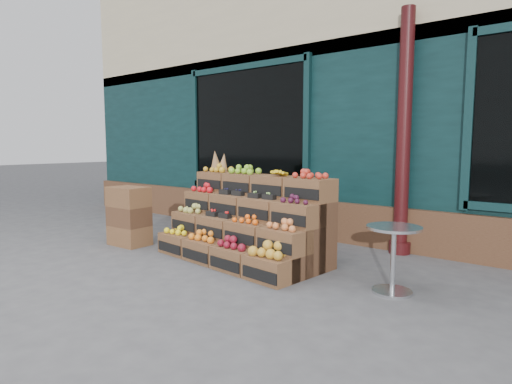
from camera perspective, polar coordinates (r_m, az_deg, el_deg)
The scene contains 6 objects.
ground at distance 5.02m, azimuth -3.28°, elevation -10.55°, with size 60.00×60.00×0.00m, color #4B4B4E.
shop_facade at distance 9.30m, azimuth 18.72°, elevation 11.81°, with size 12.00×6.24×4.80m.
crate_display at distance 5.48m, azimuth -1.29°, elevation -4.53°, with size 2.30×1.30×1.37m.
spare_crates at distance 6.48m, azimuth -16.57°, elevation -3.09°, with size 0.58×0.42×0.85m.
bistro_table at distance 4.43m, azimuth 17.85°, elevation -7.56°, with size 0.53×0.53×0.67m.
shopkeeper at distance 7.88m, azimuth 2.83°, elevation 2.75°, with size 0.70×0.46×1.93m, color #1D6738.
Camera 1 is at (3.22, -3.56, 1.46)m, focal length 30.00 mm.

